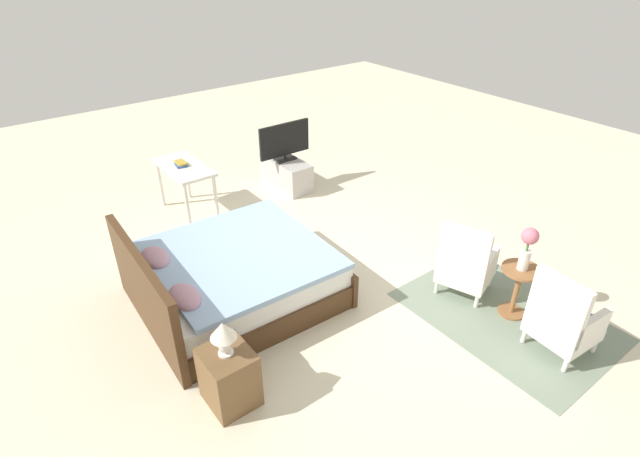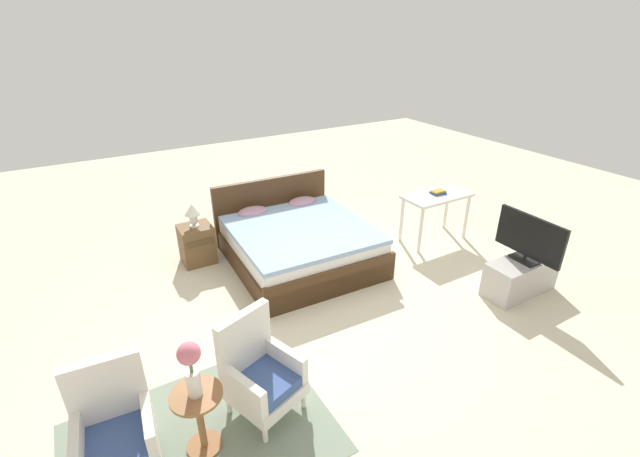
{
  "view_description": "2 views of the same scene",
  "coord_description": "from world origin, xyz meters",
  "px_view_note": "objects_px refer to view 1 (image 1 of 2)",
  "views": [
    {
      "loc": [
        -4.02,
        2.99,
        3.55
      ],
      "look_at": [
        -0.09,
        -0.02,
        0.58
      ],
      "focal_mm": 28.0,
      "sensor_mm": 36.0,
      "label": 1
    },
    {
      "loc": [
        -2.35,
        -3.65,
        3.09
      ],
      "look_at": [
        -0.02,
        0.33,
        0.85
      ],
      "focal_mm": 24.0,
      "sensor_mm": 36.0,
      "label": 2
    }
  ],
  "objects_px": {
    "armchair_by_window_right": "(465,264)",
    "table_lamp": "(223,334)",
    "flower_vase": "(528,245)",
    "armchair_by_window_left": "(563,320)",
    "bed": "(231,277)",
    "book_stack": "(181,164)",
    "vanity_desk": "(185,173)",
    "tv_flatscreen": "(284,141)",
    "nightstand": "(229,377)",
    "tv_stand": "(286,173)",
    "side_table": "(518,286)"
  },
  "relations": [
    {
      "from": "bed",
      "to": "side_table",
      "type": "distance_m",
      "value": 3.04
    },
    {
      "from": "armchair_by_window_left",
      "to": "book_stack",
      "type": "relative_size",
      "value": 3.87
    },
    {
      "from": "flower_vase",
      "to": "nightstand",
      "type": "distance_m",
      "value": 3.12
    },
    {
      "from": "bed",
      "to": "flower_vase",
      "type": "height_order",
      "value": "flower_vase"
    },
    {
      "from": "side_table",
      "to": "tv_flatscreen",
      "type": "bearing_deg",
      "value": 2.32
    },
    {
      "from": "armchair_by_window_right",
      "to": "flower_vase",
      "type": "relative_size",
      "value": 1.93
    },
    {
      "from": "flower_vase",
      "to": "vanity_desk",
      "type": "height_order",
      "value": "flower_vase"
    },
    {
      "from": "tv_flatscreen",
      "to": "vanity_desk",
      "type": "relative_size",
      "value": 0.84
    },
    {
      "from": "tv_stand",
      "to": "book_stack",
      "type": "height_order",
      "value": "book_stack"
    },
    {
      "from": "armchair_by_window_left",
      "to": "book_stack",
      "type": "xyz_separation_m",
      "value": [
        4.78,
        1.66,
        0.39
      ]
    },
    {
      "from": "vanity_desk",
      "to": "armchair_by_window_left",
      "type": "bearing_deg",
      "value": -160.89
    },
    {
      "from": "armchair_by_window_left",
      "to": "table_lamp",
      "type": "height_order",
      "value": "armchair_by_window_left"
    },
    {
      "from": "nightstand",
      "to": "table_lamp",
      "type": "distance_m",
      "value": 0.49
    },
    {
      "from": "side_table",
      "to": "nightstand",
      "type": "bearing_deg",
      "value": 74.7
    },
    {
      "from": "armchair_by_window_right",
      "to": "tv_flatscreen",
      "type": "height_order",
      "value": "tv_flatscreen"
    },
    {
      "from": "nightstand",
      "to": "book_stack",
      "type": "xyz_separation_m",
      "value": [
        3.39,
        -1.14,
        0.5
      ]
    },
    {
      "from": "nightstand",
      "to": "armchair_by_window_right",
      "type": "bearing_deg",
      "value": -94.97
    },
    {
      "from": "flower_vase",
      "to": "book_stack",
      "type": "bearing_deg",
      "value": 23.31
    },
    {
      "from": "flower_vase",
      "to": "table_lamp",
      "type": "bearing_deg",
      "value": 74.7
    },
    {
      "from": "nightstand",
      "to": "tv_stand",
      "type": "distance_m",
      "value": 4.29
    },
    {
      "from": "flower_vase",
      "to": "tv_stand",
      "type": "height_order",
      "value": "flower_vase"
    },
    {
      "from": "armchair_by_window_right",
      "to": "side_table",
      "type": "relative_size",
      "value": 1.58
    },
    {
      "from": "armchair_by_window_left",
      "to": "vanity_desk",
      "type": "distance_m",
      "value": 5.03
    },
    {
      "from": "nightstand",
      "to": "tv_stand",
      "type": "relative_size",
      "value": 0.57
    },
    {
      "from": "tv_stand",
      "to": "book_stack",
      "type": "bearing_deg",
      "value": 85.57
    },
    {
      "from": "armchair_by_window_right",
      "to": "book_stack",
      "type": "bearing_deg",
      "value": 24.65
    },
    {
      "from": "armchair_by_window_right",
      "to": "side_table",
      "type": "distance_m",
      "value": 0.58
    },
    {
      "from": "table_lamp",
      "to": "vanity_desk",
      "type": "xyz_separation_m",
      "value": [
        3.36,
        -1.17,
        -0.13
      ]
    },
    {
      "from": "bed",
      "to": "armchair_by_window_right",
      "type": "height_order",
      "value": "bed"
    },
    {
      "from": "armchair_by_window_right",
      "to": "tv_stand",
      "type": "height_order",
      "value": "armchair_by_window_right"
    },
    {
      "from": "flower_vase",
      "to": "tv_stand",
      "type": "xyz_separation_m",
      "value": [
        4.07,
        0.17,
        -0.65
      ]
    },
    {
      "from": "bed",
      "to": "tv_stand",
      "type": "xyz_separation_m",
      "value": [
        2.04,
        -2.09,
        -0.07
      ]
    },
    {
      "from": "book_stack",
      "to": "table_lamp",
      "type": "bearing_deg",
      "value": 161.34
    },
    {
      "from": "side_table",
      "to": "vanity_desk",
      "type": "bearing_deg",
      "value": 23.24
    },
    {
      "from": "armchair_by_window_left",
      "to": "tv_flatscreen",
      "type": "distance_m",
      "value": 4.67
    },
    {
      "from": "armchair_by_window_left",
      "to": "table_lamp",
      "type": "relative_size",
      "value": 2.79
    },
    {
      "from": "bed",
      "to": "armchair_by_window_left",
      "type": "xyz_separation_m",
      "value": [
        -2.61,
        -2.11,
        0.08
      ]
    },
    {
      "from": "armchair_by_window_right",
      "to": "flower_vase",
      "type": "bearing_deg",
      "value": -165.88
    },
    {
      "from": "armchair_by_window_right",
      "to": "tv_flatscreen",
      "type": "xyz_separation_m",
      "value": [
        3.51,
        0.02,
        0.38
      ]
    },
    {
      "from": "tv_stand",
      "to": "vanity_desk",
      "type": "distance_m",
      "value": 1.68
    },
    {
      "from": "flower_vase",
      "to": "table_lamp",
      "type": "relative_size",
      "value": 1.45
    },
    {
      "from": "armchair_by_window_left",
      "to": "tv_flatscreen",
      "type": "relative_size",
      "value": 1.05
    },
    {
      "from": "flower_vase",
      "to": "vanity_desk",
      "type": "bearing_deg",
      "value": 23.24
    },
    {
      "from": "book_stack",
      "to": "vanity_desk",
      "type": "bearing_deg",
      "value": -147.71
    },
    {
      "from": "flower_vase",
      "to": "table_lamp",
      "type": "distance_m",
      "value": 3.07
    },
    {
      "from": "tv_flatscreen",
      "to": "vanity_desk",
      "type": "xyz_separation_m",
      "value": [
        0.09,
        1.62,
        -0.12
      ]
    },
    {
      "from": "armchair_by_window_right",
      "to": "table_lamp",
      "type": "bearing_deg",
      "value": 85.03
    },
    {
      "from": "flower_vase",
      "to": "nightstand",
      "type": "relative_size",
      "value": 0.87
    },
    {
      "from": "armchair_by_window_right",
      "to": "nightstand",
      "type": "height_order",
      "value": "armchair_by_window_right"
    },
    {
      "from": "flower_vase",
      "to": "tv_flatscreen",
      "type": "distance_m",
      "value": 4.08
    }
  ]
}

